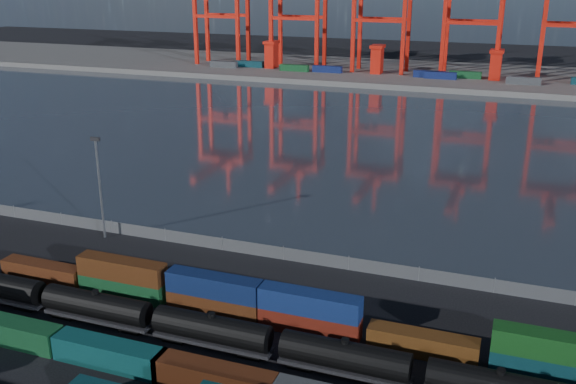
% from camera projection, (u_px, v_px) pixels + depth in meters
% --- Properties ---
extents(ground, '(700.00, 700.00, 0.00)m').
position_uv_depth(ground, '(194.00, 361.00, 70.45)').
color(ground, black).
rests_on(ground, ground).
extents(harbor_water, '(700.00, 700.00, 0.00)m').
position_uv_depth(harbor_water, '(389.00, 139.00, 163.57)').
color(harbor_water, '#28303A').
rests_on(harbor_water, ground).
extents(far_quay, '(700.00, 70.00, 2.00)m').
position_uv_depth(far_quay, '(443.00, 76.00, 256.37)').
color(far_quay, '#514F4C').
rests_on(far_quay, ground).
extents(container_row_mid, '(143.13, 2.68, 5.71)m').
position_uv_depth(container_row_mid, '(87.00, 344.00, 70.00)').
color(container_row_mid, '#383A3C').
rests_on(container_row_mid, ground).
extents(container_row_north, '(142.02, 2.49, 5.31)m').
position_uv_depth(container_row_north, '(333.00, 321.00, 74.50)').
color(container_row_north, navy).
rests_on(container_row_north, ground).
extents(tanker_string, '(122.87, 3.09, 4.42)m').
position_uv_depth(tanker_string, '(153.00, 318.00, 74.91)').
color(tanker_string, black).
rests_on(tanker_string, ground).
extents(waterfront_fence, '(160.12, 0.12, 2.20)m').
position_uv_depth(waterfront_fence, '(283.00, 253.00, 94.96)').
color(waterfront_fence, '#595B5E').
rests_on(waterfront_fence, ground).
extents(yard_light_mast, '(1.60, 0.40, 16.60)m').
position_uv_depth(yard_light_mast, '(100.00, 182.00, 100.28)').
color(yard_light_mast, slate).
rests_on(yard_light_mast, ground).
extents(quay_containers, '(172.58, 10.99, 2.60)m').
position_uv_depth(quay_containers, '(410.00, 73.00, 246.32)').
color(quay_containers, navy).
rests_on(quay_containers, far_quay).
extents(straddle_carriers, '(140.00, 7.00, 11.10)m').
position_uv_depth(straddle_carriers, '(435.00, 61.00, 246.09)').
color(straddle_carriers, red).
rests_on(straddle_carriers, far_quay).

